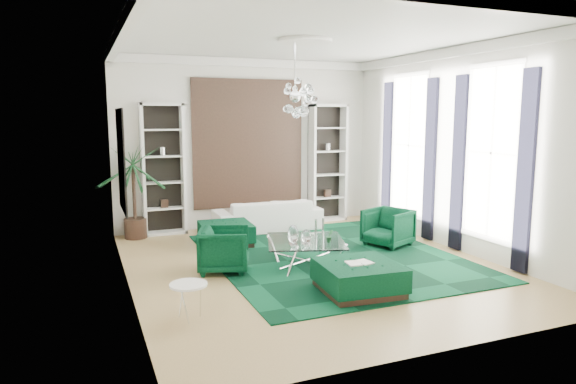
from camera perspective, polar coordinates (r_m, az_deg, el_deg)
name	(u,v)px	position (r m, az deg, el deg)	size (l,w,h in m)	color
floor	(311,265)	(8.90, 2.57, -8.15)	(6.00, 7.00, 0.02)	tan
ceiling	(313,36)	(8.62, 2.75, 16.96)	(6.00, 7.00, 0.02)	white
wall_back	(248,144)	(11.82, -4.51, 5.39)	(6.00, 0.02, 3.80)	silver
wall_front	(454,179)	(5.58, 17.93, 1.44)	(6.00, 0.02, 3.80)	silver
wall_left	(122,160)	(7.79, -17.92, 3.36)	(0.02, 7.00, 3.80)	silver
wall_right	(457,150)	(10.18, 18.28, 4.48)	(0.02, 7.00, 3.80)	silver
crown_molding	(313,43)	(8.60, 2.75, 16.23)	(6.00, 7.00, 0.18)	white
ceiling_medallion	(305,41)	(8.88, 1.90, 16.45)	(0.90, 0.90, 0.05)	white
tapestry	(248,144)	(11.78, -4.43, 5.38)	(2.50, 0.06, 2.80)	black
shelving_left	(163,169)	(11.23, -13.69, 2.45)	(0.90, 0.38, 2.80)	white
shelving_right	(328,163)	(12.41, 4.43, 3.23)	(0.90, 0.38, 2.80)	white
painting	(122,160)	(8.39, -17.94, 3.36)	(0.04, 1.30, 1.60)	black
window_near	(492,153)	(9.50, 21.70, 4.04)	(0.03, 1.10, 2.90)	white
curtain_near_a	(526,172)	(8.95, 24.89, 2.00)	(0.07, 0.30, 3.25)	black
curtain_near_b	(458,164)	(10.08, 18.42, 3.00)	(0.07, 0.30, 3.25)	black
window_far	(409,145)	(11.35, 13.30, 5.06)	(0.03, 1.10, 2.90)	white
curtain_far_a	(430,160)	(10.73, 15.51, 3.44)	(0.07, 0.30, 3.25)	black
curtain_far_b	(387,155)	(11.99, 10.97, 4.11)	(0.07, 0.30, 3.25)	black
rug	(332,256)	(9.42, 4.89, -7.10)	(4.20, 5.00, 0.02)	black
sofa	(267,215)	(11.43, -2.31, -2.57)	(2.35, 0.92, 0.69)	white
armchair_left	(224,250)	(8.52, -7.09, -6.36)	(0.78, 0.80, 0.73)	black
armchair_right	(388,228)	(10.24, 11.03, -3.89)	(0.79, 0.81, 0.74)	black
coffee_table	(306,253)	(8.81, 1.96, -6.78)	(1.28, 1.28, 0.44)	white
ottoman_side	(226,234)	(10.23, -6.91, -4.67)	(0.98, 0.98, 0.44)	black
ottoman_front	(359,278)	(7.57, 7.86, -9.45)	(1.10, 1.10, 0.44)	black
book	(359,262)	(7.50, 7.89, -7.76)	(0.38, 0.25, 0.03)	white
side_table	(189,302)	(6.70, -10.95, -11.91)	(0.47, 0.47, 0.45)	white
palm	(133,179)	(11.01, -16.80, 1.44)	(1.57, 1.57, 2.51)	#1A5029
chandelier	(295,97)	(8.70, 0.77, 10.54)	(0.79, 0.79, 0.71)	white
table_plant	(330,236)	(8.63, 4.64, -4.89)	(0.12, 0.10, 0.21)	#1A5029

